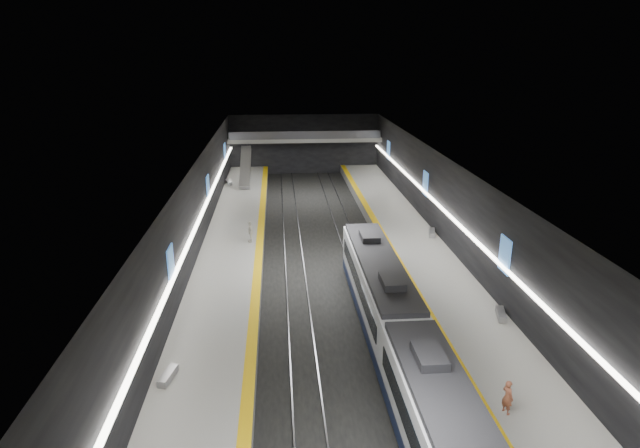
{
  "coord_description": "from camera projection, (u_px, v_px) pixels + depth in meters",
  "views": [
    {
      "loc": [
        -3.63,
        -37.07,
        16.37
      ],
      "look_at": [
        -0.19,
        5.8,
        2.2
      ],
      "focal_mm": 30.0,
      "sensor_mm": 36.0,
      "label": 1
    }
  ],
  "objects": [
    {
      "name": "train",
      "position": [
        406.0,
        349.0,
        26.48
      ],
      "size": [
        2.69,
        30.04,
        3.6
      ],
      "color": "#0F1937",
      "rests_on": "ground"
    },
    {
      "name": "cove_light_right",
      "position": [
        459.0,
        225.0,
        40.05
      ],
      "size": [
        0.25,
        68.6,
        0.12
      ],
      "primitive_type": "cube",
      "color": "white",
      "rests_on": "wall_right"
    },
    {
      "name": "mezzanine_bridge",
      "position": [
        305.0,
        139.0,
        70.09
      ],
      "size": [
        20.0,
        3.0,
        1.5
      ],
      "color": "gray",
      "rests_on": "wall_left"
    },
    {
      "name": "tactile_strip_right",
      "position": [
        398.0,
        261.0,
        40.58
      ],
      "size": [
        0.6,
        70.0,
        0.02
      ],
      "primitive_type": "cube",
      "color": "yellow",
      "rests_on": "platform_right"
    },
    {
      "name": "cove_light_left",
      "position": [
        194.0,
        231.0,
        38.56
      ],
      "size": [
        0.25,
        68.6,
        0.12
      ],
      "primitive_type": "cube",
      "color": "white",
      "rests_on": "wall_left"
    },
    {
      "name": "ground",
      "position": [
        329.0,
        275.0,
        40.49
      ],
      "size": [
        70.0,
        70.0,
        0.0
      ],
      "primitive_type": "plane",
      "color": "black",
      "rests_on": "ground"
    },
    {
      "name": "passenger_left_a",
      "position": [
        250.0,
        232.0,
        44.25
      ],
      "size": [
        0.65,
        1.13,
        1.81
      ],
      "primitive_type": "imported",
      "rotation": [
        0.0,
        0.0,
        -1.36
      ],
      "color": "silver",
      "rests_on": "platform_left"
    },
    {
      "name": "platform_right",
      "position": [
        426.0,
        266.0,
        40.91
      ],
      "size": [
        5.0,
        70.0,
        1.0
      ],
      "primitive_type": "cube",
      "color": "slate",
      "rests_on": "ground"
    },
    {
      "name": "wall_back",
      "position": [
        304.0,
        144.0,
        72.38
      ],
      "size": [
        20.0,
        0.04,
        8.0
      ],
      "primitive_type": "cube",
      "color": "black",
      "rests_on": "ground"
    },
    {
      "name": "tactile_strip_left",
      "position": [
        258.0,
        265.0,
        39.77
      ],
      "size": [
        0.6,
        70.0,
        0.02
      ],
      "primitive_type": "cube",
      "color": "yellow",
      "rests_on": "platform_left"
    },
    {
      "name": "wall_left",
      "position": [
        191.0,
        229.0,
        38.48
      ],
      "size": [
        0.04,
        70.0,
        8.0
      ],
      "primitive_type": "cube",
      "color": "black",
      "rests_on": "ground"
    },
    {
      "name": "rails",
      "position": [
        329.0,
        275.0,
        40.47
      ],
      "size": [
        6.52,
        70.0,
        0.12
      ],
      "color": "gray",
      "rests_on": "ground"
    },
    {
      "name": "bench_right_far",
      "position": [
        432.0,
        233.0,
        46.13
      ],
      "size": [
        0.92,
        1.84,
        0.43
      ],
      "primitive_type": "cube",
      "rotation": [
        0.0,
        0.0,
        -0.25
      ],
      "color": "#99999E",
      "rests_on": "platform_right"
    },
    {
      "name": "ceiling",
      "position": [
        329.0,
        172.0,
        37.99
      ],
      "size": [
        20.0,
        70.0,
        0.04
      ],
      "primitive_type": "cube",
      "rotation": [
        3.14,
        0.0,
        0.0
      ],
      "color": "beige",
      "rests_on": "wall_left"
    },
    {
      "name": "tile_surface_right",
      "position": [
        426.0,
        260.0,
        40.75
      ],
      "size": [
        5.0,
        70.0,
        0.02
      ],
      "primitive_type": "cube",
      "color": "#9F9F9A",
      "rests_on": "platform_right"
    },
    {
      "name": "ad_posters",
      "position": [
        328.0,
        215.0,
        40.03
      ],
      "size": [
        19.94,
        53.5,
        2.2
      ],
      "color": "#437CC9",
      "rests_on": "wall_left"
    },
    {
      "name": "platform_left",
      "position": [
        228.0,
        272.0,
        39.77
      ],
      "size": [
        5.0,
        70.0,
        1.0
      ],
      "primitive_type": "cube",
      "color": "slate",
      "rests_on": "ground"
    },
    {
      "name": "tile_surface_left",
      "position": [
        228.0,
        266.0,
        39.61
      ],
      "size": [
        5.0,
        70.0,
        0.02
      ],
      "primitive_type": "cube",
      "color": "#9F9F9A",
      "rests_on": "platform_left"
    },
    {
      "name": "passenger_right_a",
      "position": [
        507.0,
        397.0,
        23.42
      ],
      "size": [
        0.57,
        0.69,
        1.62
      ],
      "primitive_type": "imported",
      "rotation": [
        0.0,
        0.0,
        1.93
      ],
      "color": "#B86244",
      "rests_on": "platform_right"
    },
    {
      "name": "wall_right",
      "position": [
        462.0,
        222.0,
        40.0
      ],
      "size": [
        0.04,
        70.0,
        8.0
      ],
      "primitive_type": "cube",
      "color": "black",
      "rests_on": "ground"
    },
    {
      "name": "escalator",
      "position": [
        245.0,
        167.0,
        63.63
      ],
      "size": [
        1.2,
        7.5,
        3.92
      ],
      "primitive_type": "cube",
      "rotation": [
        0.44,
        0.0,
        0.0
      ],
      "color": "#99999E",
      "rests_on": "platform_left"
    },
    {
      "name": "bench_right_near",
      "position": [
        501.0,
        314.0,
        32.03
      ],
      "size": [
        0.86,
        1.68,
        0.39
      ],
      "primitive_type": "cube",
      "rotation": [
        0.0,
        0.0,
        -0.27
      ],
      "color": "#99999E",
      "rests_on": "platform_right"
    },
    {
      "name": "bench_left_far",
      "position": [
        229.0,
        182.0,
        63.44
      ],
      "size": [
        0.98,
        1.84,
        0.43
      ],
      "primitive_type": "cube",
      "rotation": [
        0.0,
        0.0,
        0.29
      ],
      "color": "#99999E",
      "rests_on": "platform_left"
    },
    {
      "name": "bench_left_near",
      "position": [
        168.0,
        376.0,
        26.0
      ],
      "size": [
        0.79,
        1.66,
        0.39
      ],
      "primitive_type": "cube",
      "rotation": [
        0.0,
        0.0,
        -0.23
      ],
      "color": "#99999E",
      "rests_on": "platform_left"
    }
  ]
}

